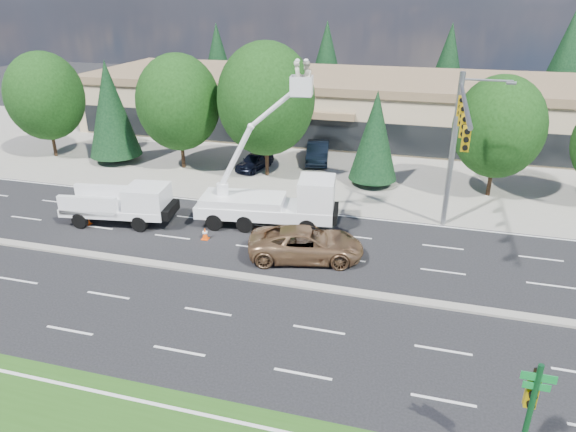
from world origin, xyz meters
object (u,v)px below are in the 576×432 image
(signal_mast, at_px, (457,135))
(street_sign_pole, at_px, (530,408))
(bucket_truck, at_px, (277,194))
(minivan, at_px, (306,244))
(utility_pickup, at_px, (124,208))

(signal_mast, xyz_separation_m, street_sign_pole, (1.97, -15.45, -3.61))
(bucket_truck, distance_m, minivan, 4.52)
(utility_pickup, distance_m, bucket_truck, 9.30)
(bucket_truck, xyz_separation_m, minivan, (2.61, -3.50, -1.20))
(signal_mast, height_order, bucket_truck, bucket_truck)
(signal_mast, bearing_deg, bucket_truck, -175.56)
(bucket_truck, bearing_deg, utility_pickup, -174.82)
(signal_mast, bearing_deg, street_sign_pole, -82.73)
(signal_mast, bearing_deg, minivan, -148.89)
(street_sign_pole, bearing_deg, minivan, 128.79)
(street_sign_pole, relative_size, utility_pickup, 0.61)
(signal_mast, distance_m, minivan, 9.73)
(utility_pickup, relative_size, minivan, 1.10)
(minivan, bearing_deg, utility_pickup, 70.15)
(bucket_truck, bearing_deg, street_sign_pole, -59.19)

